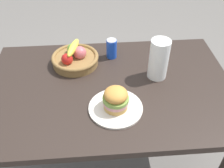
{
  "coord_description": "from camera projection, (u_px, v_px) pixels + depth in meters",
  "views": [
    {
      "loc": [
        -0.08,
        -1.08,
        1.72
      ],
      "look_at": [
        0.01,
        -0.05,
        0.81
      ],
      "focal_mm": 41.19,
      "sensor_mm": 36.0,
      "label": 1
    }
  ],
  "objects": [
    {
      "name": "soda_can",
      "position": [
        112.0,
        49.0,
        1.63
      ],
      "size": [
        0.07,
        0.07,
        0.13
      ],
      "color": "blue",
      "rests_on": "dining_table"
    },
    {
      "name": "paper_towel_roll",
      "position": [
        159.0,
        59.0,
        1.44
      ],
      "size": [
        0.11,
        0.11,
        0.24
      ],
      "primitive_type": "cylinder",
      "color": "white",
      "rests_on": "dining_table"
    },
    {
      "name": "dining_table",
      "position": [
        110.0,
        98.0,
        1.52
      ],
      "size": [
        1.4,
        0.9,
        0.75
      ],
      "color": "#2D231E",
      "rests_on": "ground_plane"
    },
    {
      "name": "sandwich",
      "position": [
        116.0,
        99.0,
        1.27
      ],
      "size": [
        0.13,
        0.13,
        0.12
      ],
      "color": "tan",
      "rests_on": "plate"
    },
    {
      "name": "fruit_basket",
      "position": [
        75.0,
        58.0,
        1.58
      ],
      "size": [
        0.29,
        0.29,
        0.14
      ],
      "color": "olive",
      "rests_on": "dining_table"
    },
    {
      "name": "ground_plane",
      "position": [
        111.0,
        159.0,
        1.95
      ],
      "size": [
        8.0,
        8.0,
        0.0
      ],
      "primitive_type": "plane",
      "color": "slate"
    },
    {
      "name": "plate",
      "position": [
        116.0,
        108.0,
        1.32
      ],
      "size": [
        0.28,
        0.28,
        0.01
      ],
      "primitive_type": "cylinder",
      "color": "silver",
      "rests_on": "dining_table"
    }
  ]
}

